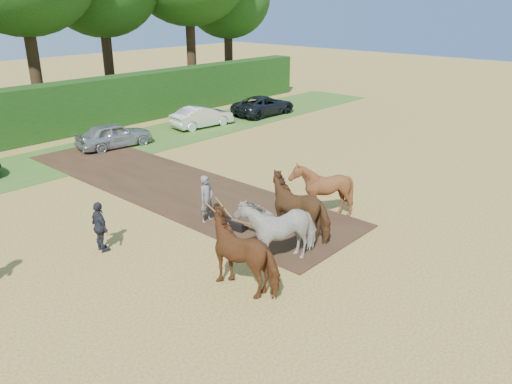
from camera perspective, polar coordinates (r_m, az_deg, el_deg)
ground at (r=15.90m, az=2.35°, el=-6.68°), size 120.00×120.00×0.00m
earth_strip at (r=21.47m, az=-9.52°, el=0.70°), size 4.50×17.00×0.05m
grass_verge at (r=26.43m, az=-21.71°, el=3.33°), size 50.00×5.00×0.03m
hedgerow at (r=30.08m, az=-26.07°, el=7.65°), size 46.00×1.60×3.00m
spectator_far at (r=16.23m, az=-17.40°, el=-3.84°), size 0.52×1.01×1.65m
plough_team at (r=15.81m, az=3.61°, el=-2.72°), size 6.93×5.45×2.08m
parked_cars at (r=26.07m, az=-22.49°, el=4.53°), size 34.78×3.60×1.42m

